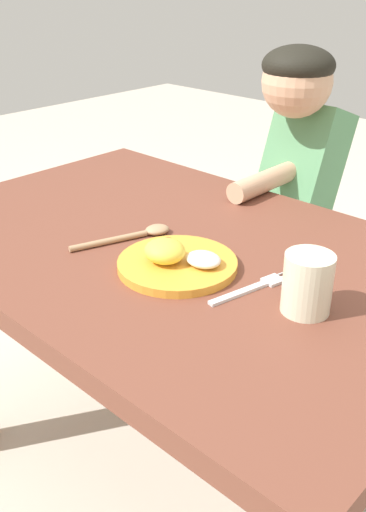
# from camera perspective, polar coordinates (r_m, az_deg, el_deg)

# --- Properties ---
(ground_plane) EXTENTS (8.00, 8.00, 0.00)m
(ground_plane) POSITION_cam_1_polar(r_m,az_deg,el_deg) (1.61, -0.84, -21.56)
(ground_plane) COLOR beige
(dining_table) EXTENTS (1.18, 0.77, 0.70)m
(dining_table) POSITION_cam_1_polar(r_m,az_deg,el_deg) (1.23, -1.03, -2.82)
(dining_table) COLOR brown
(dining_table) RESTS_ON ground_plane
(plate) EXTENTS (0.23, 0.23, 0.06)m
(plate) POSITION_cam_1_polar(r_m,az_deg,el_deg) (1.08, -0.65, -0.49)
(plate) COLOR gold
(plate) RESTS_ON dining_table
(fork) EXTENTS (0.06, 0.19, 0.01)m
(fork) POSITION_cam_1_polar(r_m,az_deg,el_deg) (1.02, 7.15, -3.14)
(fork) COLOR silver
(fork) RESTS_ON dining_table
(spoon) EXTENTS (0.10, 0.22, 0.02)m
(spoon) POSITION_cam_1_polar(r_m,az_deg,el_deg) (1.21, -4.51, 2.20)
(spoon) COLOR tan
(spoon) RESTS_ON dining_table
(drinking_cup) EXTENTS (0.08, 0.08, 0.10)m
(drinking_cup) POSITION_cam_1_polar(r_m,az_deg,el_deg) (0.95, 12.35, -2.71)
(drinking_cup) COLOR silver
(drinking_cup) RESTS_ON dining_table
(person) EXTENTS (0.19, 0.43, 1.04)m
(person) POSITION_cam_1_polar(r_m,az_deg,el_deg) (1.66, 11.42, 3.61)
(person) COLOR #314C70
(person) RESTS_ON ground_plane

